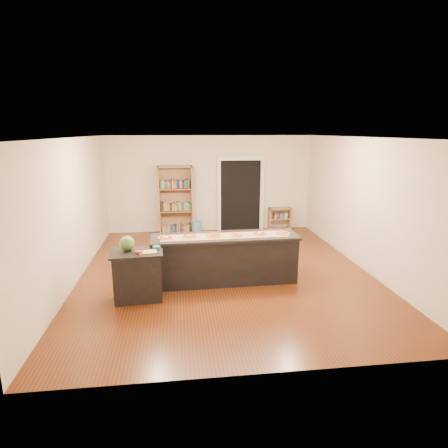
{
  "coord_description": "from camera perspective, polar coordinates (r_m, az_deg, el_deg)",
  "views": [
    {
      "loc": [
        -0.94,
        -7.46,
        2.93
      ],
      "look_at": [
        0.0,
        0.2,
        1.0
      ],
      "focal_mm": 30.0,
      "sensor_mm": 36.0,
      "label": 1
    }
  ],
  "objects": [
    {
      "name": "pizza_c",
      "position": [
        7.25,
        -1.64,
        -1.74
      ],
      "size": [
        0.32,
        0.32,
        0.02
      ],
      "color": "#BD7F48",
      "rests_on": "kitchen_island"
    },
    {
      "name": "kitchen_island",
      "position": [
        7.42,
        0.16,
        -5.28
      ],
      "size": [
        2.86,
        0.78,
        0.94
      ],
      "rotation": [
        0.0,
        0.0,
        0.03
      ],
      "color": "black",
      "rests_on": "ground"
    },
    {
      "name": "package_teal",
      "position": [
        6.77,
        -10.25,
        -3.54
      ],
      "size": [
        0.14,
        0.14,
        0.05
      ],
      "primitive_type": "cylinder",
      "color": "#195966",
      "rests_on": "side_counter"
    },
    {
      "name": "pizza_b",
      "position": [
        7.23,
        -5.25,
        -1.85
      ],
      "size": [
        0.3,
        0.3,
        0.02
      ],
      "color": "#BD7F48",
      "rests_on": "kitchen_island"
    },
    {
      "name": "pizza_d",
      "position": [
        7.28,
        1.97,
        -1.67
      ],
      "size": [
        0.27,
        0.27,
        0.02
      ],
      "color": "#BD7F48",
      "rests_on": "kitchen_island"
    },
    {
      "name": "kraft_paper",
      "position": [
        7.26,
        0.18,
        -1.82
      ],
      "size": [
        2.5,
        0.51,
        0.0
      ],
      "primitive_type": "cube",
      "rotation": [
        0.0,
        0.0,
        0.03
      ],
      "color": "olive",
      "rests_on": "kitchen_island"
    },
    {
      "name": "package_red",
      "position": [
        6.57,
        -12.82,
        -4.24
      ],
      "size": [
        0.15,
        0.12,
        0.05
      ],
      "primitive_type": "cube",
      "rotation": [
        0.0,
        0.0,
        -0.28
      ],
      "color": "maroon",
      "rests_on": "side_counter"
    },
    {
      "name": "pizza_e",
      "position": [
        7.41,
        5.4,
        -1.45
      ],
      "size": [
        0.29,
        0.29,
        0.02
      ],
      "color": "#BD7F48",
      "rests_on": "kitchen_island"
    },
    {
      "name": "cutting_board",
      "position": [
        6.6,
        -11.54,
        -4.23
      ],
      "size": [
        0.33,
        0.24,
        0.02
      ],
      "primitive_type": "cube",
      "rotation": [
        0.0,
        0.0,
        0.16
      ],
      "color": "tan",
      "rests_on": "side_counter"
    },
    {
      "name": "low_shelf",
      "position": [
        11.48,
        8.46,
        0.82
      ],
      "size": [
        0.67,
        0.29,
        0.67
      ],
      "primitive_type": "cube",
      "color": "#9C6E4B",
      "rests_on": "ground"
    },
    {
      "name": "doorway",
      "position": [
        11.21,
        2.53,
        5.15
      ],
      "size": [
        1.4,
        0.09,
        2.21
      ],
      "color": "black",
      "rests_on": "room"
    },
    {
      "name": "side_counter",
      "position": [
        6.86,
        -12.96,
        -7.55
      ],
      "size": [
        0.89,
        0.65,
        0.88
      ],
      "rotation": [
        0.0,
        0.0,
        0.06
      ],
      "color": "black",
      "rests_on": "ground"
    },
    {
      "name": "room",
      "position": [
        7.67,
        0.18,
        2.54
      ],
      "size": [
        6.0,
        7.0,
        2.8
      ],
      "color": "beige",
      "rests_on": "ground"
    },
    {
      "name": "waste_bin",
      "position": [
        10.98,
        -4.24,
        -0.43
      ],
      "size": [
        0.27,
        0.27,
        0.39
      ],
      "primitive_type": "cylinder",
      "color": "teal",
      "rests_on": "ground"
    },
    {
      "name": "bookshelf",
      "position": [
        10.91,
        -7.36,
        3.63
      ],
      "size": [
        0.98,
        0.35,
        1.96
      ],
      "primitive_type": "cube",
      "color": "#9C6E4B",
      "rests_on": "ground"
    },
    {
      "name": "pizza_a",
      "position": [
        7.19,
        -8.88,
        -2.05
      ],
      "size": [
        0.32,
        0.32,
        0.02
      ],
      "color": "#BD7F48",
      "rests_on": "kitchen_island"
    },
    {
      "name": "pizza_f",
      "position": [
        7.49,
        8.87,
        -1.39
      ],
      "size": [
        0.32,
        0.32,
        0.02
      ],
      "color": "#BD7F48",
      "rests_on": "kitchen_island"
    },
    {
      "name": "watermelon",
      "position": [
        6.76,
        -14.57,
        -2.87
      ],
      "size": [
        0.26,
        0.26,
        0.26
      ],
      "primitive_type": "sphere",
      "color": "#144214",
      "rests_on": "side_counter"
    }
  ]
}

